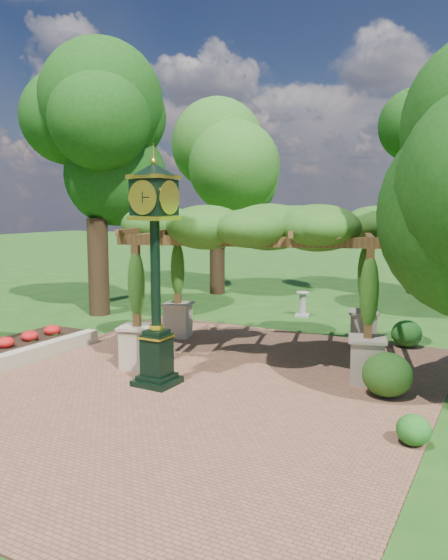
% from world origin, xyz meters
% --- Properties ---
extents(ground, '(120.00, 120.00, 0.00)m').
position_xyz_m(ground, '(0.00, 0.00, 0.00)').
color(ground, '#1E4714').
rests_on(ground, ground).
extents(brick_plaza, '(10.00, 12.00, 0.04)m').
position_xyz_m(brick_plaza, '(0.00, 1.00, 0.02)').
color(brick_plaza, brown).
rests_on(brick_plaza, ground).
extents(border_wall, '(0.35, 5.00, 0.40)m').
position_xyz_m(border_wall, '(-4.60, 0.50, 0.20)').
color(border_wall, '#C6B793').
rests_on(border_wall, ground).
extents(flower_bed, '(1.50, 5.00, 0.36)m').
position_xyz_m(flower_bed, '(-5.50, 0.50, 0.18)').
color(flower_bed, red).
rests_on(flower_bed, ground).
extents(pedestal_clock, '(0.98, 0.98, 4.90)m').
position_xyz_m(pedestal_clock, '(-0.72, 0.72, 2.93)').
color(pedestal_clock, black).
rests_on(pedestal_clock, brick_plaza).
extents(pergola, '(7.09, 5.45, 3.95)m').
position_xyz_m(pergola, '(0.28, 3.86, 3.24)').
color(pergola, tan).
rests_on(pergola, brick_plaza).
extents(sundial, '(0.60, 0.60, 0.89)m').
position_xyz_m(sundial, '(-0.62, 9.57, 0.39)').
color(sundial, '#9C9B93').
rests_on(sundial, ground).
extents(shrub_front, '(0.57, 0.57, 0.51)m').
position_xyz_m(shrub_front, '(4.80, 0.20, 0.30)').
color(shrub_front, '#1E5E1A').
rests_on(shrub_front, brick_plaza).
extents(shrub_mid, '(1.32, 1.32, 0.92)m').
position_xyz_m(shrub_mid, '(3.90, 2.36, 0.50)').
color(shrub_mid, '#255317').
rests_on(shrub_mid, brick_plaza).
extents(shrub_back, '(1.03, 1.03, 0.75)m').
position_xyz_m(shrub_back, '(3.52, 6.71, 0.42)').
color(shrub_back, '#225E1B').
rests_on(shrub_back, brick_plaza).
extents(tree_west_near, '(4.17, 4.17, 9.10)m').
position_xyz_m(tree_west_near, '(-7.30, 6.35, 6.22)').
color(tree_west_near, '#382516').
rests_on(tree_west_near, ground).
extents(tree_west_far, '(3.90, 3.90, 8.46)m').
position_xyz_m(tree_west_far, '(-5.89, 12.70, 5.79)').
color(tree_west_far, '#301F12').
rests_on(tree_west_far, ground).
extents(tree_north, '(3.75, 3.75, 8.71)m').
position_xyz_m(tree_north, '(3.05, 14.72, 5.94)').
color(tree_north, black).
rests_on(tree_north, ground).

